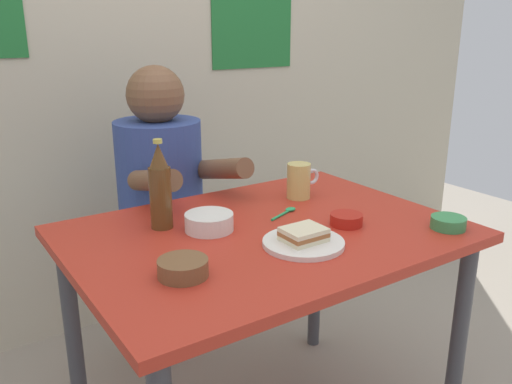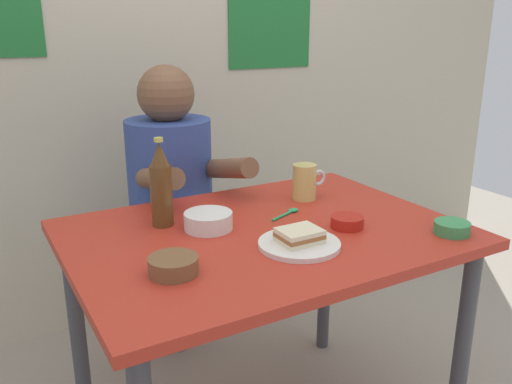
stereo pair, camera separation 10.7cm
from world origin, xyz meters
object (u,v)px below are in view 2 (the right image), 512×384
at_px(person_seated, 171,174).
at_px(dip_bowl_green, 452,227).
at_px(plate_orange, 299,244).
at_px(beer_bottle, 161,186).
at_px(dining_table, 264,259).
at_px(beer_mug, 305,182).
at_px(stool, 175,272).
at_px(sandwich, 299,235).

relative_size(person_seated, dip_bowl_green, 7.20).
bearing_deg(person_seated, plate_orange, -85.22).
bearing_deg(beer_bottle, dining_table, -36.95).
height_order(beer_bottle, dip_bowl_green, beer_bottle).
relative_size(plate_orange, beer_mug, 1.75).
bearing_deg(dip_bowl_green, beer_mug, 110.96).
bearing_deg(dining_table, dip_bowl_green, -33.09).
height_order(stool, beer_mug, beer_mug).
bearing_deg(dip_bowl_green, dining_table, 146.91).
xyz_separation_m(dining_table, sandwich, (0.02, -0.15, 0.13)).
relative_size(dining_table, sandwich, 10.00).
height_order(sandwich, beer_bottle, beer_bottle).
distance_m(sandwich, dip_bowl_green, 0.45).
bearing_deg(dining_table, plate_orange, -83.72).
distance_m(sandwich, beer_bottle, 0.43).
bearing_deg(person_seated, stool, 90.00).
bearing_deg(stool, beer_bottle, -113.33).
relative_size(person_seated, beer_mug, 5.71).
bearing_deg(stool, beer_mug, -55.36).
distance_m(beer_bottle, dip_bowl_green, 0.84).
bearing_deg(beer_bottle, sandwich, -52.33).
bearing_deg(stool, dip_bowl_green, -61.89).
xyz_separation_m(sandwich, beer_bottle, (-0.26, 0.33, 0.09)).
relative_size(sandwich, beer_mug, 0.87).
distance_m(dining_table, dip_bowl_green, 0.54).
distance_m(dining_table, sandwich, 0.20).
xyz_separation_m(stool, dip_bowl_green, (0.49, -0.92, 0.41)).
bearing_deg(stool, person_seated, -90.00).
bearing_deg(dining_table, beer_mug, 34.26).
distance_m(sandwich, beer_mug, 0.41).
bearing_deg(plate_orange, beer_mug, 53.39).
distance_m(stool, plate_orange, 0.88).
xyz_separation_m(stool, beer_bottle, (-0.19, -0.45, 0.51)).
relative_size(dining_table, plate_orange, 5.00).
height_order(dining_table, dip_bowl_green, dip_bowl_green).
bearing_deg(beer_bottle, dip_bowl_green, -34.49).
relative_size(dining_table, person_seated, 1.53).
height_order(person_seated, plate_orange, person_seated).
relative_size(dining_table, dip_bowl_green, 11.00).
height_order(dining_table, beer_mug, beer_mug).
xyz_separation_m(beer_mug, beer_bottle, (-0.50, 0.00, 0.06)).
bearing_deg(person_seated, sandwich, -85.22).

